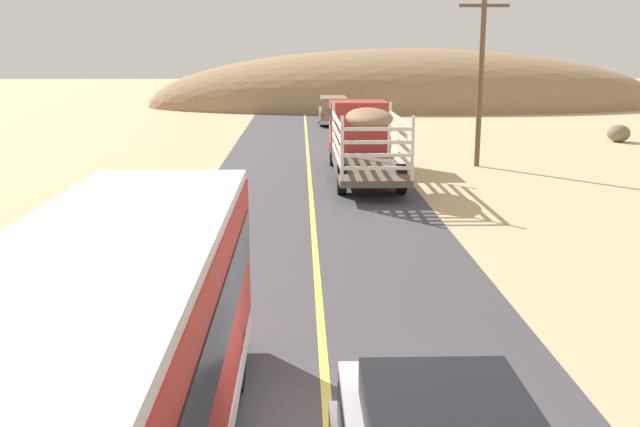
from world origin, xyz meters
name	(u,v)px	position (x,y,z in m)	size (l,w,h in m)	color
livestock_truck	(362,132)	(2.22, 21.39, 1.79)	(2.53, 9.70, 3.02)	#B2332D
bus	(102,380)	(-2.53, -1.94, 1.75)	(2.54, 10.00, 3.21)	red
car_far	(333,109)	(1.93, 41.57, 1.09)	(1.90, 4.62, 1.93)	#8C7259
power_pole_mid	(481,74)	(7.64, 23.29, 4.11)	(2.20, 0.24, 7.64)	brown
boulder_mid_field	(619,133)	(17.83, 31.81, 0.49)	(1.25, 1.42, 0.98)	#756656
distant_hill	(407,106)	(9.48, 58.28, 0.00)	(47.51, 19.48, 10.44)	#957553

